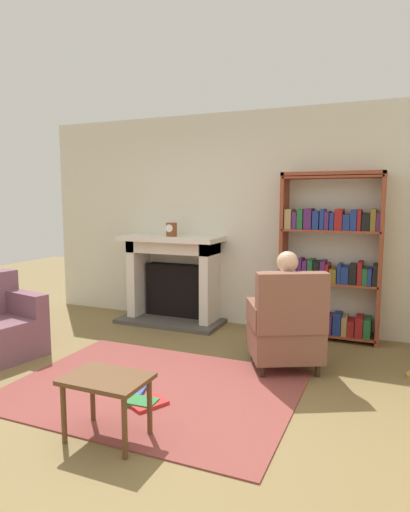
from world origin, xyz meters
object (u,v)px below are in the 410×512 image
object	(u,v)px
mantel_clock	(171,230)
bookshelf	(330,261)
side_table	(107,387)
seated_reader	(284,303)
fireplace	(174,276)
armchair_reading	(286,327)

from	to	relation	value
mantel_clock	bookshelf	bearing A→B (deg)	3.94
side_table	seated_reader	bearing A→B (deg)	66.32
fireplace	armchair_reading	size ratio (longest dim) A/B	1.41
bookshelf	armchair_reading	xyz separation A→B (m)	(-0.23, -1.17, -0.49)
armchair_reading	seated_reader	size ratio (longest dim) A/B	0.85
fireplace	bookshelf	size ratio (longest dim) A/B	0.71
armchair_reading	side_table	distance (m)	1.88
fireplace	bookshelf	world-z (taller)	bookshelf
side_table	fireplace	bearing A→B (deg)	108.20
seated_reader	fireplace	bearing A→B (deg)	-57.74
seated_reader	side_table	xyz separation A→B (m)	(-0.78, -1.79, -0.25)
side_table	mantel_clock	bearing A→B (deg)	108.40
fireplace	mantel_clock	size ratio (longest dim) A/B	7.86
bookshelf	fireplace	bearing A→B (deg)	-178.97
seated_reader	side_table	size ratio (longest dim) A/B	2.04
armchair_reading	side_table	bearing A→B (deg)	36.92
seated_reader	side_table	bearing A→B (deg)	39.68
bookshelf	armchair_reading	size ratio (longest dim) A/B	1.98
bookshelf	seated_reader	size ratio (longest dim) A/B	1.69
bookshelf	armchair_reading	world-z (taller)	bookshelf
fireplace	mantel_clock	bearing A→B (deg)	-77.36
mantel_clock	seated_reader	size ratio (longest dim) A/B	0.15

